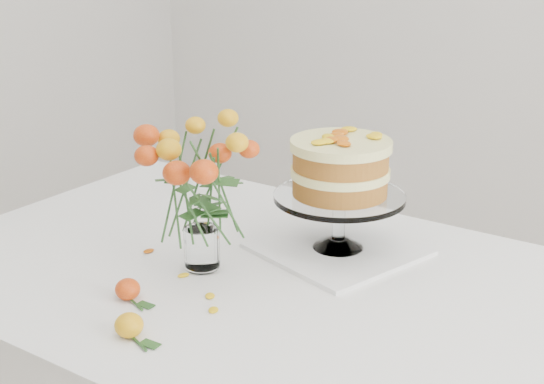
{
  "coord_description": "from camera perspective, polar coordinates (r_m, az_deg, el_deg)",
  "views": [
    {
      "loc": [
        0.8,
        -1.13,
        1.41
      ],
      "look_at": [
        -0.02,
        0.07,
        0.91
      ],
      "focal_mm": 50.0,
      "sensor_mm": 36.0,
      "label": 1
    }
  ],
  "objects": [
    {
      "name": "rose_vase",
      "position": [
        1.48,
        -5.49,
        1.64
      ],
      "size": [
        0.3,
        0.3,
        0.36
      ],
      "rotation": [
        0.0,
        0.0,
        -0.36
      ],
      "color": "white",
      "rests_on": "table"
    },
    {
      "name": "stray_petal_d",
      "position": [
        1.65,
        -9.27,
        -4.41
      ],
      "size": [
        0.03,
        0.02,
        0.0
      ],
      "primitive_type": "ellipsoid",
      "color": "yellow",
      "rests_on": "table"
    },
    {
      "name": "loose_rose_near",
      "position": [
        1.32,
        -10.71,
        -9.84
      ],
      "size": [
        0.09,
        0.05,
        0.04
      ],
      "rotation": [
        0.0,
        0.0,
        -0.37
      ],
      "color": "gold",
      "rests_on": "table"
    },
    {
      "name": "loose_rose_far",
      "position": [
        1.45,
        -10.8,
        -7.21
      ],
      "size": [
        0.08,
        0.05,
        0.04
      ],
      "rotation": [
        0.0,
        0.0,
        -0.38
      ],
      "color": "#BB2709",
      "rests_on": "table"
    },
    {
      "name": "stray_petal_c",
      "position": [
        1.39,
        -4.43,
        -8.86
      ],
      "size": [
        0.03,
        0.02,
        0.0
      ],
      "primitive_type": "ellipsoid",
      "color": "yellow",
      "rests_on": "table"
    },
    {
      "name": "napkin",
      "position": [
        1.63,
        4.98,
        -4.31
      ],
      "size": [
        0.37,
        0.37,
        0.01
      ],
      "primitive_type": "cube",
      "rotation": [
        0.0,
        0.0,
        -0.28
      ],
      "color": "white",
      "rests_on": "table"
    },
    {
      "name": "stray_petal_b",
      "position": [
        1.44,
        -4.69,
        -7.82
      ],
      "size": [
        0.03,
        0.02,
        0.0
      ],
      "primitive_type": "ellipsoid",
      "color": "yellow",
      "rests_on": "table"
    },
    {
      "name": "cake_stand",
      "position": [
        1.57,
        5.15,
        1.41
      ],
      "size": [
        0.28,
        0.28,
        0.25
      ],
      "rotation": [
        0.0,
        0.0,
        0.3
      ],
      "color": "white",
      "rests_on": "napkin"
    },
    {
      "name": "stray_petal_a",
      "position": [
        1.53,
        -6.69,
        -6.26
      ],
      "size": [
        0.03,
        0.02,
        0.0
      ],
      "primitive_type": "ellipsoid",
      "color": "yellow",
      "rests_on": "table"
    },
    {
      "name": "table",
      "position": [
        1.57,
        -0.79,
        -8.82
      ],
      "size": [
        1.43,
        0.93,
        0.76
      ],
      "color": "tan",
      "rests_on": "ground"
    }
  ]
}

